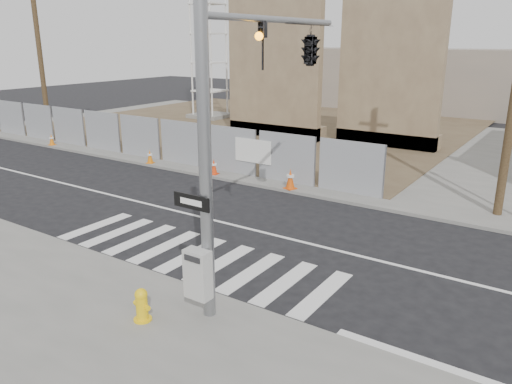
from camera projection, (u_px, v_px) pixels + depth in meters
The scene contains 12 objects.
ground at pixel (244, 228), 15.79m from camera, with size 100.00×100.00×0.00m, color black.
sidewalk_far at pixel (393, 149), 26.89m from camera, with size 50.00×20.00×0.12m, color slate.
signal_pole at pixel (280, 82), 11.44m from camera, with size 0.96×5.87×7.00m.
chain_link_fence at pixel (137, 136), 24.75m from camera, with size 24.60×0.04×2.00m, color gray.
concrete_wall_left at pixel (274, 82), 28.92m from camera, with size 6.00×1.30×8.00m.
concrete_wall_right at pixel (389, 86), 26.25m from camera, with size 5.50×1.30×8.00m.
utility_pole_left at pixel (39, 49), 28.21m from camera, with size 1.60×0.28×10.00m.
fire_hydrant at pixel (142, 305), 10.26m from camera, with size 0.48×0.48×0.72m.
traffic_cone_a at pixel (52, 140), 27.50m from camera, with size 0.35×0.35×0.63m.
traffic_cone_b at pixel (150, 157), 23.47m from camera, with size 0.42×0.42×0.64m.
traffic_cone_c at pixel (214, 167), 21.52m from camera, with size 0.37×0.37×0.67m.
traffic_cone_d at pixel (290, 179), 19.39m from camera, with size 0.52×0.52×0.80m.
Camera 1 is at (8.54, -12.05, 5.70)m, focal length 35.00 mm.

